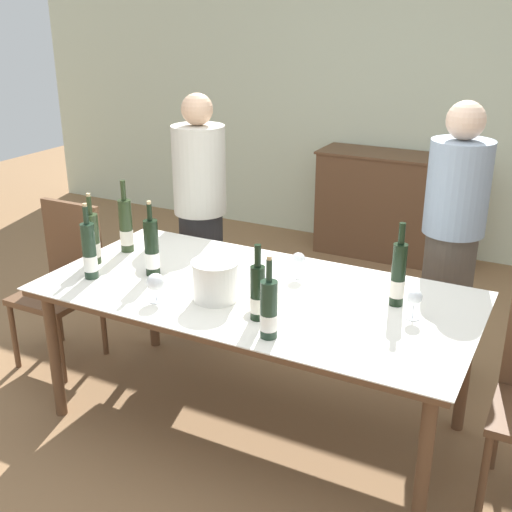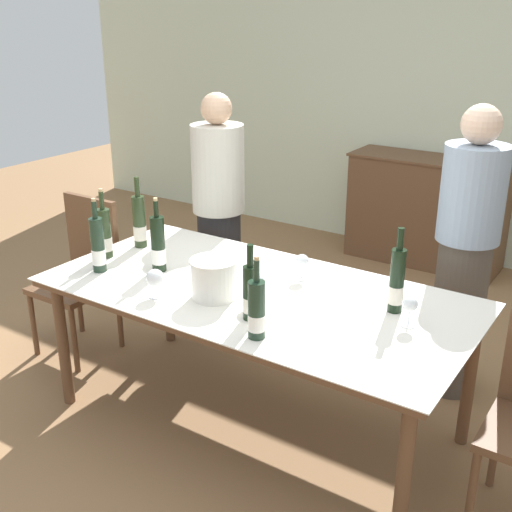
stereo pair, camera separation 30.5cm
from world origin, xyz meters
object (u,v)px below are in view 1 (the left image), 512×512
chair_left_end (65,274)px  wine_glass_1 (298,261)px  wine_bottle_2 (126,227)px  wine_glass_0 (259,282)px  wine_bottle_4 (152,249)px  wine_glass_2 (156,283)px  wine_glass_3 (414,298)px  person_host (201,219)px  wine_bottle_5 (258,293)px  ice_bucket (215,279)px  dining_table (256,302)px  wine_bottle_6 (269,311)px  wine_bottle_1 (93,240)px  sideboard_cabinet (393,206)px  wine_bottle_0 (89,252)px  person_guest_left (451,249)px  wine_bottle_3 (398,276)px

chair_left_end → wine_glass_1: bearing=6.0°
wine_bottle_2 → wine_glass_0: (0.98, -0.27, -0.03)m
wine_bottle_4 → wine_glass_2: size_ratio=2.84×
wine_glass_3 → chair_left_end: (-2.10, 0.04, -0.31)m
chair_left_end → person_host: (0.55, 0.67, 0.24)m
chair_left_end → wine_glass_3: bearing=-1.0°
wine_glass_1 → wine_bottle_5: bearing=-86.5°
wine_glass_3 → ice_bucket: bearing=-165.3°
dining_table → ice_bucket: size_ratio=9.36×
wine_bottle_6 → chair_left_end: bearing=163.3°
wine_glass_2 → wine_bottle_2: bearing=138.9°
wine_bottle_5 → wine_glass_1: bearing=93.5°
wine_bottle_6 → wine_bottle_4: bearing=158.6°
dining_table → wine_glass_3: bearing=4.2°
wine_bottle_6 → wine_bottle_5: bearing=132.9°
wine_bottle_6 → chair_left_end: (-1.61, 0.48, -0.33)m
wine_bottle_1 → wine_bottle_6: bearing=-14.5°
ice_bucket → wine_glass_3: bearing=14.7°
wine_glass_2 → chair_left_end: size_ratio=0.14×
wine_bottle_5 → wine_glass_0: (-0.06, 0.14, -0.01)m
sideboard_cabinet → wine_bottle_0: bearing=-104.2°
sideboard_cabinet → wine_glass_2: (-0.28, -3.00, 0.40)m
wine_glass_1 → dining_table: bearing=-115.0°
wine_bottle_0 → sideboard_cabinet: bearing=75.8°
wine_glass_2 → dining_table: bearing=41.9°
dining_table → wine_glass_1: bearing=65.0°
wine_bottle_0 → wine_bottle_1: size_ratio=1.02×
sideboard_cabinet → wine_glass_1: sideboard_cabinet is taller
dining_table → wine_bottle_6: wine_bottle_6 is taller
wine_bottle_1 → sideboard_cabinet: bearing=72.7°
dining_table → wine_bottle_5: bearing=-61.2°
wine_bottle_1 → wine_glass_0: size_ratio=2.41×
wine_glass_3 → wine_bottle_0: bearing=-169.2°
chair_left_end → wine_bottle_5: bearing=-13.5°
wine_bottle_4 → wine_bottle_6: 0.89m
ice_bucket → wine_glass_0: 0.21m
wine_bottle_6 → wine_glass_2: wine_bottle_6 is taller
ice_bucket → chair_left_end: bearing=167.7°
dining_table → wine_glass_3: size_ratio=15.03×
wine_bottle_6 → person_guest_left: bearing=69.3°
person_guest_left → chair_left_end: bearing=-159.3°
wine_glass_2 → chair_left_end: chair_left_end is taller
wine_bottle_3 → wine_bottle_4: (-1.21, -0.23, -0.01)m
ice_bucket → person_host: size_ratio=0.14×
dining_table → ice_bucket: ice_bucket is taller
wine_bottle_1 → wine_bottle_6: wine_bottle_1 is taller
ice_bucket → wine_glass_2: bearing=-148.0°
person_host → person_guest_left: (1.54, 0.12, 0.02)m
wine_bottle_3 → person_guest_left: size_ratio=0.25×
wine_glass_2 → person_host: bearing=111.9°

